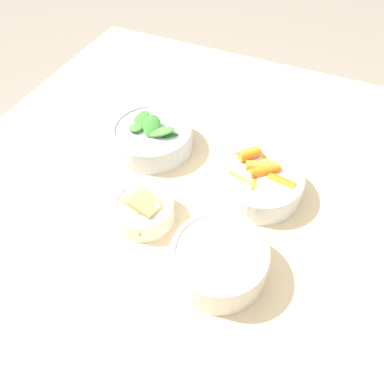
% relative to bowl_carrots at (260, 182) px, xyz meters
% --- Properties ---
extents(ground_plane, '(10.00, 10.00, 0.00)m').
position_rel_bowl_carrots_xyz_m(ground_plane, '(0.06, -0.11, -0.77)').
color(ground_plane, gray).
extents(dining_table, '(1.07, 1.02, 0.74)m').
position_rel_bowl_carrots_xyz_m(dining_table, '(0.06, -0.11, -0.14)').
color(dining_table, beige).
rests_on(dining_table, ground_plane).
extents(bowl_carrots, '(0.16, 0.16, 0.07)m').
position_rel_bowl_carrots_xyz_m(bowl_carrots, '(0.00, 0.00, 0.00)').
color(bowl_carrots, white).
rests_on(bowl_carrots, dining_table).
extents(bowl_greens, '(0.17, 0.17, 0.08)m').
position_rel_bowl_carrots_xyz_m(bowl_greens, '(-0.03, -0.25, -0.00)').
color(bowl_greens, silver).
rests_on(bowl_greens, dining_table).
extents(bowl_beans_hotdog, '(0.15, 0.15, 0.07)m').
position_rel_bowl_carrots_xyz_m(bowl_beans_hotdog, '(0.19, -0.01, 0.00)').
color(bowl_beans_hotdog, silver).
rests_on(bowl_beans_hotdog, dining_table).
extents(bowl_cookies, '(0.11, 0.11, 0.05)m').
position_rel_bowl_carrots_xyz_m(bowl_cookies, '(0.14, -0.17, -0.00)').
color(bowl_cookies, silver).
rests_on(bowl_cookies, dining_table).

